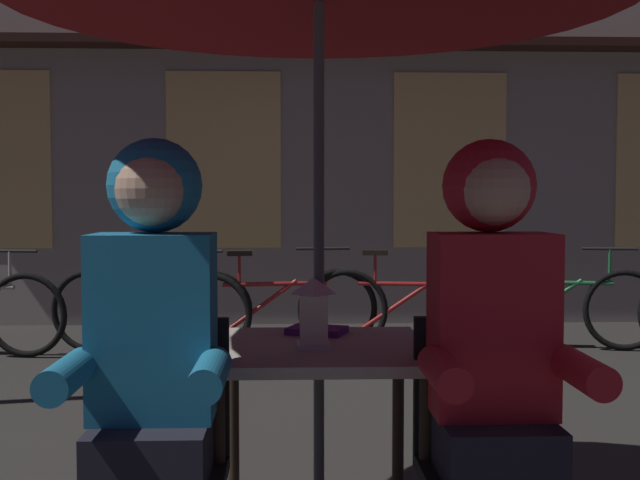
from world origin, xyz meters
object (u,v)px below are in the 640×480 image
at_px(chair_right, 488,452).
at_px(bicycle_fifth, 559,307).
at_px(cafe_table, 319,375).
at_px(bicycle_second, 149,311).
at_px(book, 316,330).
at_px(chair_left, 157,456).
at_px(bicycle_fourth, 410,308).
at_px(person_left_hooded, 152,336).
at_px(bicycle_third, 275,308).
at_px(person_right_hooded, 494,334).
at_px(lantern, 314,311).

height_order(chair_right, bicycle_fifth, chair_right).
bearing_deg(cafe_table, bicycle_fifth, 60.62).
bearing_deg(bicycle_second, book, -70.37).
distance_m(cafe_table, bicycle_second, 3.81).
bearing_deg(cafe_table, chair_left, -142.45).
bearing_deg(bicycle_fourth, bicycle_second, -178.35).
distance_m(chair_left, person_left_hooded, 0.36).
xyz_separation_m(bicycle_third, bicycle_fourth, (1.09, -0.04, 0.00)).
height_order(person_right_hooded, bicycle_second, person_right_hooded).
relative_size(chair_left, bicycle_fifth, 0.52).
relative_size(chair_right, book, 4.35).
bearing_deg(bicycle_third, cafe_table, -86.56).
xyz_separation_m(person_right_hooded, bicycle_fifth, (1.61, 4.13, -0.50)).
bearing_deg(lantern, person_right_hooded, -36.69).
distance_m(chair_right, person_right_hooded, 0.36).
distance_m(chair_left, bicycle_third, 4.08).
xyz_separation_m(cafe_table, chair_right, (0.48, -0.37, -0.15)).
height_order(cafe_table, book, book).
distance_m(chair_left, book, 0.80).
bearing_deg(bicycle_third, person_left_hooded, -93.56).
height_order(lantern, book, lantern).
relative_size(bicycle_fifth, book, 8.34).
bearing_deg(bicycle_third, lantern, -86.90).
relative_size(bicycle_third, bicycle_fifth, 1.00).
height_order(chair_left, chair_right, same).
xyz_separation_m(lantern, bicycle_third, (-0.20, 3.76, -0.51)).
distance_m(bicycle_second, bicycle_fourth, 2.08).
bearing_deg(person_left_hooded, chair_right, 3.39).
bearing_deg(chair_right, bicycle_second, 113.06).
height_order(cafe_table, bicycle_third, bicycle_third).
bearing_deg(cafe_table, bicycle_second, 108.58).
bearing_deg(lantern, bicycle_second, 108.05).
relative_size(cafe_table, book, 3.70).
relative_size(cafe_table, bicycle_second, 0.45).
bearing_deg(chair_right, bicycle_third, 99.79).
distance_m(chair_right, person_left_hooded, 1.03).
bearing_deg(chair_right, person_right_hooded, -90.00).
xyz_separation_m(bicycle_second, bicycle_fifth, (3.30, 0.10, 0.00)).
xyz_separation_m(person_right_hooded, bicycle_fourth, (0.38, 4.09, -0.50)).
distance_m(person_right_hooded, bicycle_third, 4.22).
relative_size(chair_left, book, 4.35).
distance_m(cafe_table, lantern, 0.23).
bearing_deg(chair_right, chair_left, 180.00).
height_order(lantern, person_right_hooded, person_right_hooded).
distance_m(person_right_hooded, bicycle_fifth, 4.46).
xyz_separation_m(lantern, chair_left, (-0.46, -0.32, -0.37)).
relative_size(bicycle_second, book, 8.23).
relative_size(person_right_hooded, bicycle_fourth, 0.84).
height_order(chair_right, person_right_hooded, person_right_hooded).
bearing_deg(bicycle_fifth, book, -120.88).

